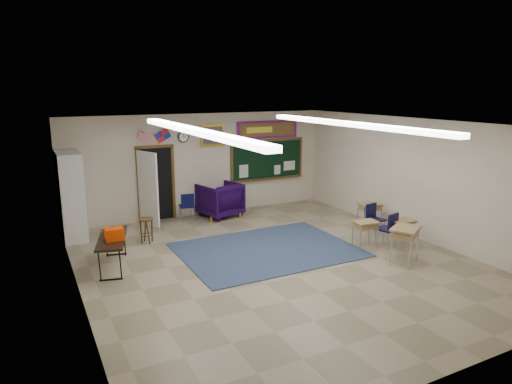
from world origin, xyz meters
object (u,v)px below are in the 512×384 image
wingback_armchair (220,200)px  folding_table (113,251)px  student_desk_front_left (365,233)px  wooden_stool (147,230)px  student_desk_front_right (369,215)px

wingback_armchair → folding_table: 4.41m
student_desk_front_left → folding_table: folding_table is taller
student_desk_front_left → wingback_armchair: bearing=121.9°
wingback_armchair → folding_table: wingback_armchair is taller
wingback_armchair → wooden_stool: 2.89m
student_desk_front_left → wooden_stool: (-4.49, 2.76, -0.05)m
student_desk_front_right → wooden_stool: student_desk_front_right is taller
wingback_armchair → wooden_stool: (-2.53, -1.39, -0.18)m
student_desk_front_left → wooden_stool: bearing=155.0°
folding_table → wooden_stool: folding_table is taller
student_desk_front_left → student_desk_front_right: (1.12, 1.14, 0.03)m
student_desk_front_left → folding_table: size_ratio=0.39×
student_desk_front_left → student_desk_front_right: 1.59m
wingback_armchair → folding_table: bearing=21.7°
student_desk_front_right → folding_table: (-6.63, 0.39, -0.03)m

